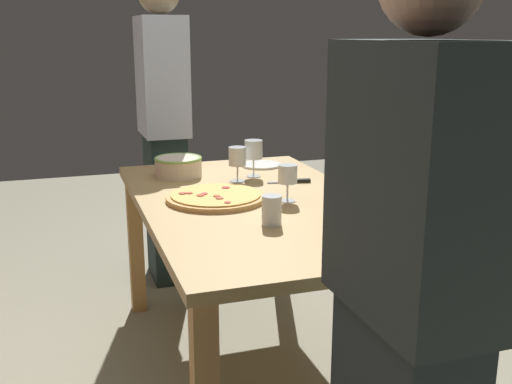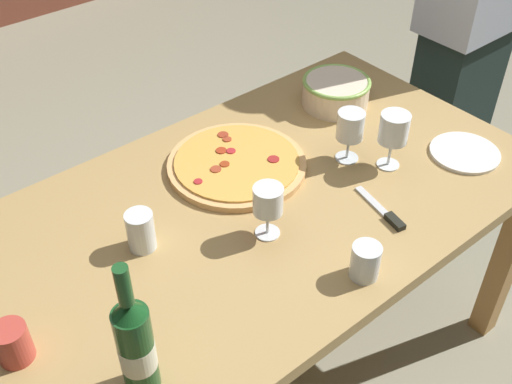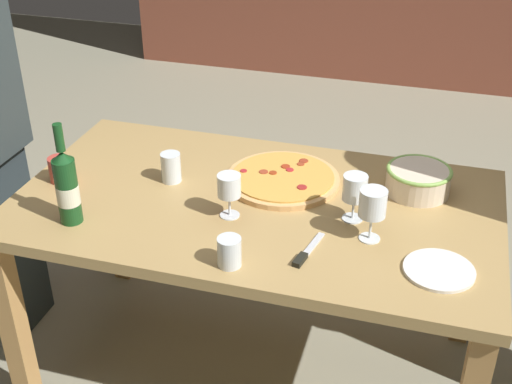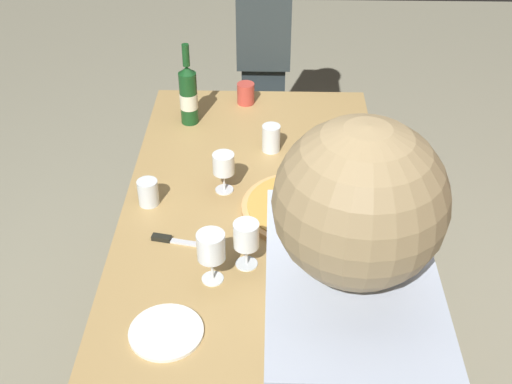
% 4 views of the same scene
% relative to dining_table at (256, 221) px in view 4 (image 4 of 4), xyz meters
% --- Properties ---
extents(ground_plane, '(8.00, 8.00, 0.00)m').
position_rel_dining_table_xyz_m(ground_plane, '(0.00, 0.00, -0.66)').
color(ground_plane, gray).
extents(dining_table, '(1.60, 0.90, 0.75)m').
position_rel_dining_table_xyz_m(dining_table, '(0.00, 0.00, 0.00)').
color(dining_table, tan).
rests_on(dining_table, ground).
extents(pizza, '(0.40, 0.40, 0.03)m').
position_rel_dining_table_xyz_m(pizza, '(0.05, 0.15, 0.11)').
color(pizza, '#E4AA67').
rests_on(pizza, dining_table).
extents(serving_bowl, '(0.22, 0.22, 0.09)m').
position_rel_dining_table_xyz_m(serving_bowl, '(0.51, 0.21, 0.14)').
color(serving_bowl, beige).
rests_on(serving_bowl, dining_table).
extents(wine_bottle, '(0.07, 0.07, 0.34)m').
position_rel_dining_table_xyz_m(wine_bottle, '(-0.53, -0.28, 0.22)').
color(wine_bottle, '#15451C').
rests_on(wine_bottle, dining_table).
extents(wine_glass_near_pizza, '(0.08, 0.08, 0.16)m').
position_rel_dining_table_xyz_m(wine_glass_near_pizza, '(0.33, -0.02, 0.20)').
color(wine_glass_near_pizza, white).
rests_on(wine_glass_near_pizza, dining_table).
extents(wine_glass_by_bottle, '(0.08, 0.08, 0.17)m').
position_rel_dining_table_xyz_m(wine_glass_by_bottle, '(0.39, -0.12, 0.22)').
color(wine_glass_by_bottle, white).
rests_on(wine_glass_by_bottle, dining_table).
extents(wine_glass_far_left, '(0.08, 0.08, 0.15)m').
position_rel_dining_table_xyz_m(wine_glass_far_left, '(-0.06, -0.11, 0.20)').
color(wine_glass_far_left, white).
rests_on(wine_glass_far_left, dining_table).
extents(cup_amber, '(0.07, 0.07, 0.09)m').
position_rel_dining_table_xyz_m(cup_amber, '(0.03, -0.36, 0.14)').
color(cup_amber, white).
rests_on(cup_amber, dining_table).
extents(cup_ceramic, '(0.07, 0.07, 0.09)m').
position_rel_dining_table_xyz_m(cup_ceramic, '(-0.69, -0.06, 0.14)').
color(cup_ceramic, '#BE4135').
rests_on(cup_ceramic, dining_table).
extents(cup_spare, '(0.07, 0.07, 0.10)m').
position_rel_dining_table_xyz_m(cup_spare, '(-0.32, 0.05, 0.15)').
color(cup_spare, white).
rests_on(cup_spare, dining_table).
extents(side_plate, '(0.20, 0.20, 0.01)m').
position_rel_dining_table_xyz_m(side_plate, '(0.61, -0.23, 0.10)').
color(side_plate, white).
rests_on(side_plate, dining_table).
extents(pizza_knife, '(0.06, 0.19, 0.02)m').
position_rel_dining_table_xyz_m(pizza_knife, '(0.23, -0.26, 0.10)').
color(pizza_knife, silver).
rests_on(pizza_knife, dining_table).
extents(person_host, '(0.43, 0.24, 1.60)m').
position_rel_dining_table_xyz_m(person_host, '(-1.13, 0.01, 0.15)').
color(person_host, '#263034').
rests_on(person_host, ground).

